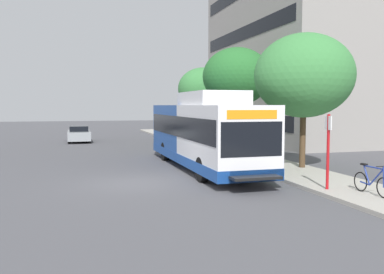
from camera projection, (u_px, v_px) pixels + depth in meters
name	position (u px, v px, depth m)	size (l,w,h in m)	color
ground_plane	(117.00, 158.00, 23.98)	(120.00, 120.00, 0.00)	#4C4C51
sidewalk_curb	(243.00, 157.00, 24.00)	(3.00, 56.00, 0.14)	#A8A399
transit_bus	(203.00, 133.00, 20.12)	(2.58, 12.25, 3.65)	white
bus_stop_sign_pole	(328.00, 146.00, 14.34)	(0.10, 0.36, 2.60)	red
bicycle_parked	(372.00, 182.00, 13.56)	(0.52, 1.76, 1.02)	black
street_tree_near_stop	(304.00, 76.00, 19.27)	(4.57, 4.57, 6.22)	#4C3823
street_tree_mid_block	(237.00, 77.00, 27.74)	(4.52, 4.52, 6.74)	#4C3823
street_tree_far_block	(203.00, 89.00, 34.57)	(4.09, 4.09, 6.02)	#4C3823
parked_car_far_lane	(79.00, 134.00, 34.86)	(1.80, 4.50, 1.33)	#93999E
lattice_comm_tower	(214.00, 58.00, 48.20)	(1.10, 1.10, 25.98)	#B7B7BC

